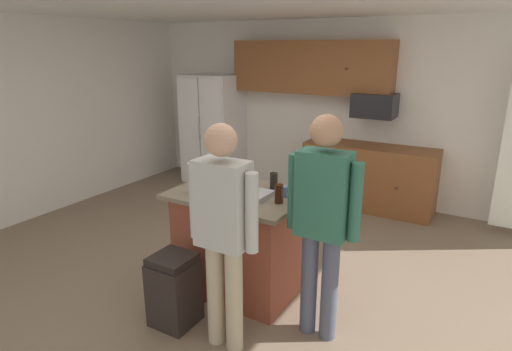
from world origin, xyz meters
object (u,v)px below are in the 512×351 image
microwave_over_range (375,105)px  serving_tray (245,193)px  glass_short_whisky (240,175)px  mug_blue_stoneware (198,180)px  kitchen_island (240,241)px  mug_ceramic_white (285,191)px  refrigerator (213,130)px  glass_pilsner (274,181)px  glass_dark_ale (192,185)px  person_host_foreground (223,225)px  tumbler_amber (220,173)px  trash_bin (174,290)px  person_guest_left (323,214)px  glass_stout_tall (279,194)px

microwave_over_range → serving_tray: bearing=-96.3°
glass_short_whisky → mug_blue_stoneware: (-0.30, -0.26, -0.03)m
kitchen_island → mug_ceramic_white: (0.40, 0.10, 0.53)m
glass_short_whisky → mug_blue_stoneware: glass_short_whisky is taller
refrigerator → glass_pilsner: size_ratio=11.66×
glass_dark_ale → serving_tray: (0.44, 0.17, -0.05)m
mug_blue_stoneware → serving_tray: 0.52m
glass_dark_ale → person_host_foreground: bearing=-36.9°
kitchen_island → glass_pilsner: 0.64m
microwave_over_range → serving_tray: microwave_over_range is taller
person_host_foreground → kitchen_island: bearing=-0.0°
tumbler_amber → glass_pilsner: 0.57m
tumbler_amber → trash_bin: 1.19m
mug_ceramic_white → person_guest_left: bearing=-35.6°
person_host_foreground → glass_short_whisky: (-0.46, 0.95, 0.05)m
glass_pilsner → person_guest_left: bearing=-35.8°
microwave_over_range → person_host_foreground: bearing=-91.2°
glass_short_whisky → tumbler_amber: bearing=-174.9°
serving_tray → trash_bin: size_ratio=0.72×
glass_dark_ale → mug_blue_stoneware: (-0.09, 0.19, -0.02)m
glass_dark_ale → serving_tray: bearing=21.3°
kitchen_island → glass_short_whisky: size_ratio=7.40×
glass_pilsner → serving_tray: bearing=-115.5°
microwave_over_range → glass_dark_ale: bearing=-104.0°
microwave_over_range → glass_stout_tall: bearing=-89.4°
serving_tray → microwave_over_range: bearing=83.7°
kitchen_island → glass_dark_ale: glass_dark_ale is taller
mug_ceramic_white → kitchen_island: bearing=-165.5°
glass_pilsner → trash_bin: bearing=-113.9°
refrigerator → glass_pilsner: (2.42, -2.43, 0.16)m
tumbler_amber → mug_blue_stoneware: 0.25m
glass_stout_tall → trash_bin: bearing=-134.1°
glass_pilsner → glass_short_whisky: bearing=-178.9°
glass_short_whisky → serving_tray: glass_short_whisky is taller
person_host_foreground → trash_bin: (-0.52, 0.02, -0.70)m
refrigerator → trash_bin: bearing=-59.2°
kitchen_island → person_host_foreground: (0.33, -0.73, 0.51)m
glass_stout_tall → trash_bin: 1.17m
person_host_foreground → glass_short_whisky: bearing=1.7°
kitchen_island → serving_tray: (0.09, -0.05, 0.50)m
person_guest_left → kitchen_island: bearing=0.0°
person_guest_left → microwave_over_range: bearing=-65.4°
refrigerator → kitchen_island: bearing=-50.5°
glass_dark_ale → tumbler_amber: 0.43m
kitchen_island → person_host_foreground: size_ratio=0.68×
tumbler_amber → glass_stout_tall: bearing=-19.3°
refrigerator → glass_stout_tall: bearing=-46.1°
person_host_foreground → glass_stout_tall: person_host_foreground is taller
refrigerator → trash_bin: size_ratio=2.92×
glass_stout_tall → serving_tray: size_ratio=0.36×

